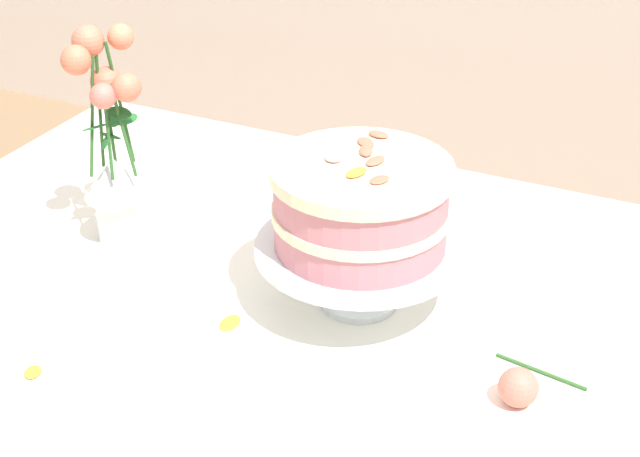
{
  "coord_description": "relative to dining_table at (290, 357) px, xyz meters",
  "views": [
    {
      "loc": [
        0.52,
        -1.02,
        1.51
      ],
      "look_at": [
        0.03,
        0.01,
        0.86
      ],
      "focal_mm": 53.91,
      "sensor_mm": 36.0,
      "label": 1
    }
  ],
  "objects": [
    {
      "name": "cake_stand",
      "position": [
        0.09,
        0.05,
        0.17
      ],
      "size": [
        0.29,
        0.29,
        0.1
      ],
      "color": "silver",
      "rests_on": "linen_napkin"
    },
    {
      "name": "dining_table",
      "position": [
        0.0,
        0.0,
        0.0
      ],
      "size": [
        1.4,
        1.0,
        0.74
      ],
      "color": "white",
      "rests_on": "ground"
    },
    {
      "name": "linen_napkin",
      "position": [
        0.09,
        0.05,
        0.09
      ],
      "size": [
        0.33,
        0.33,
        0.0
      ],
      "primitive_type": "cube",
      "rotation": [
        0.0,
        0.0,
        0.02
      ],
      "color": "white",
      "rests_on": "dining_table"
    },
    {
      "name": "loose_petal_2",
      "position": [
        -0.23,
        -0.27,
        0.09
      ],
      "size": [
        0.03,
        0.04,
        0.0
      ],
      "primitive_type": "ellipsoid",
      "rotation": [
        0.0,
        0.0,
        2.04
      ],
      "color": "orange",
      "rests_on": "dining_table"
    },
    {
      "name": "flower_vase",
      "position": [
        -0.33,
        0.06,
        0.24
      ],
      "size": [
        0.11,
        0.11,
        0.34
      ],
      "color": "silver",
      "rests_on": "dining_table"
    },
    {
      "name": "loose_petal_0",
      "position": [
        -0.05,
        -0.07,
        0.09
      ],
      "size": [
        0.03,
        0.05,
        0.01
      ],
      "primitive_type": "ellipsoid",
      "rotation": [
        0.0,
        0.0,
        4.82
      ],
      "color": "orange",
      "rests_on": "dining_table"
    },
    {
      "name": "layer_cake",
      "position": [
        0.09,
        0.05,
        0.25
      ],
      "size": [
        0.24,
        0.24,
        0.13
      ],
      "color": "#CC7A84",
      "rests_on": "cake_stand"
    },
    {
      "name": "fallen_rose",
      "position": [
        0.35,
        -0.07,
        0.11
      ],
      "size": [
        0.12,
        0.11,
        0.05
      ],
      "color": "#2D6028",
      "rests_on": "dining_table"
    }
  ]
}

